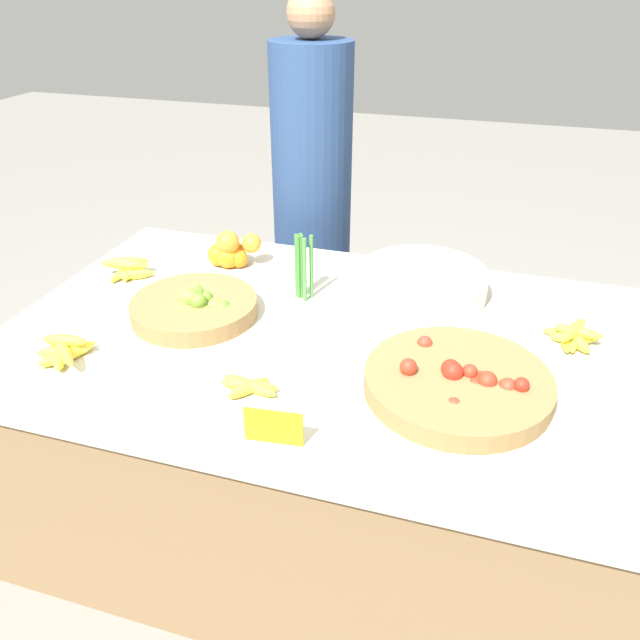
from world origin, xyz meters
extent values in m
plane|color=gray|center=(0.00, 0.00, 0.00)|extent=(12.00, 12.00, 0.00)
cube|color=olive|center=(0.00, 0.00, 0.33)|extent=(1.71, 1.10, 0.66)
cube|color=beige|center=(0.00, 0.00, 0.67)|extent=(1.79, 1.15, 0.01)
cylinder|color=olive|center=(-0.39, 0.00, 0.70)|extent=(0.37, 0.37, 0.05)
sphere|color=#6BA333|center=(-0.36, -0.02, 0.74)|extent=(0.05, 0.05, 0.05)
sphere|color=#6BA333|center=(-0.40, -0.03, 0.71)|extent=(0.04, 0.04, 0.04)
sphere|color=#7AB238|center=(-0.35, 0.03, 0.70)|extent=(0.04, 0.04, 0.04)
sphere|color=#7AB238|center=(-0.36, -0.04, 0.70)|extent=(0.05, 0.05, 0.05)
sphere|color=#7AB238|center=(-0.37, 0.02, 0.72)|extent=(0.06, 0.06, 0.06)
sphere|color=#6BA333|center=(-0.30, 0.00, 0.71)|extent=(0.05, 0.05, 0.05)
sphere|color=#6BA333|center=(-0.38, 0.00, 0.72)|extent=(0.04, 0.04, 0.04)
sphere|color=#89BC42|center=(-0.40, -0.01, 0.73)|extent=(0.06, 0.06, 0.06)
sphere|color=#7AB238|center=(-0.40, 0.01, 0.72)|extent=(0.04, 0.04, 0.04)
sphere|color=#89BC42|center=(-0.40, 0.04, 0.73)|extent=(0.04, 0.04, 0.04)
sphere|color=#7AB238|center=(-0.37, 0.02, 0.72)|extent=(0.04, 0.04, 0.04)
sphere|color=#89BC42|center=(-0.32, 0.00, 0.71)|extent=(0.04, 0.04, 0.04)
sphere|color=#6BA333|center=(-0.33, -0.03, 0.71)|extent=(0.04, 0.04, 0.04)
sphere|color=#89BC42|center=(-0.40, -0.01, 0.73)|extent=(0.05, 0.05, 0.05)
sphere|color=#6BA333|center=(-0.38, 0.01, 0.74)|extent=(0.05, 0.05, 0.05)
sphere|color=#6BA333|center=(-0.39, -0.01, 0.73)|extent=(0.06, 0.06, 0.06)
cylinder|color=olive|center=(0.40, -0.15, 0.70)|extent=(0.45, 0.45, 0.05)
sphere|color=red|center=(0.30, -0.04, 0.72)|extent=(0.04, 0.04, 0.04)
sphere|color=red|center=(0.45, -0.14, 0.70)|extent=(0.05, 0.05, 0.05)
sphere|color=red|center=(0.42, -0.14, 0.73)|extent=(0.04, 0.04, 0.04)
sphere|color=red|center=(0.51, -0.16, 0.72)|extent=(0.05, 0.05, 0.05)
sphere|color=red|center=(0.38, -0.16, 0.73)|extent=(0.05, 0.05, 0.05)
sphere|color=red|center=(0.37, -0.15, 0.73)|extent=(0.05, 0.05, 0.05)
sphere|color=red|center=(0.46, -0.16, 0.72)|extent=(0.05, 0.05, 0.05)
sphere|color=red|center=(0.44, -0.17, 0.70)|extent=(0.05, 0.05, 0.05)
sphere|color=red|center=(0.28, -0.18, 0.74)|extent=(0.04, 0.04, 0.04)
sphere|color=red|center=(0.54, -0.17, 0.73)|extent=(0.04, 0.04, 0.04)
sphere|color=red|center=(0.46, -0.10, 0.70)|extent=(0.05, 0.05, 0.05)
sphere|color=red|center=(0.40, -0.26, 0.71)|extent=(0.04, 0.04, 0.04)
sphere|color=red|center=(0.50, -0.11, 0.70)|extent=(0.04, 0.04, 0.04)
sphere|color=red|center=(0.34, -0.01, 0.70)|extent=(0.04, 0.04, 0.04)
sphere|color=orange|center=(-0.43, 0.34, 0.71)|extent=(0.08, 0.08, 0.08)
sphere|color=orange|center=(-0.43, 0.37, 0.71)|extent=(0.08, 0.08, 0.08)
sphere|color=orange|center=(-0.47, 0.34, 0.71)|extent=(0.08, 0.08, 0.08)
sphere|color=orange|center=(-0.40, 0.35, 0.70)|extent=(0.06, 0.06, 0.06)
sphere|color=orange|center=(-0.42, 0.34, 0.71)|extent=(0.07, 0.07, 0.07)
sphere|color=orange|center=(-0.43, 0.34, 0.71)|extent=(0.08, 0.08, 0.08)
sphere|color=orange|center=(-0.36, 0.38, 0.75)|extent=(0.07, 0.07, 0.07)
sphere|color=orange|center=(-0.43, 0.33, 0.76)|extent=(0.08, 0.08, 0.08)
cylinder|color=silver|center=(0.23, 0.32, 0.72)|extent=(0.39, 0.39, 0.09)
cube|color=orange|center=(0.04, -0.46, 0.71)|extent=(0.13, 0.02, 0.09)
cylinder|color=#428438|center=(-0.12, 0.20, 0.77)|extent=(0.01, 0.01, 0.21)
cylinder|color=#4C8E42|center=(-0.09, 0.21, 0.77)|extent=(0.01, 0.01, 0.21)
cylinder|color=#428438|center=(-0.13, 0.21, 0.77)|extent=(0.01, 0.01, 0.21)
cylinder|color=#428438|center=(-0.14, 0.21, 0.77)|extent=(0.01, 0.01, 0.21)
cylinder|color=#428438|center=(-0.13, 0.20, 0.77)|extent=(0.01, 0.01, 0.21)
cylinder|color=#4C8E42|center=(-0.10, 0.18, 0.77)|extent=(0.01, 0.01, 0.21)
ellipsoid|color=yellow|center=(-0.64, -0.27, 0.69)|extent=(0.16, 0.05, 0.03)
ellipsoid|color=yellow|center=(-0.62, -0.30, 0.69)|extent=(0.13, 0.08, 0.03)
ellipsoid|color=yellow|center=(-0.59, -0.30, 0.69)|extent=(0.08, 0.14, 0.03)
ellipsoid|color=yellow|center=(-0.60, -0.32, 0.69)|extent=(0.10, 0.13, 0.04)
ellipsoid|color=yellow|center=(-0.61, -0.32, 0.69)|extent=(0.10, 0.14, 0.03)
ellipsoid|color=yellow|center=(-0.61, -0.29, 0.72)|extent=(0.12, 0.05, 0.03)
ellipsoid|color=yellow|center=(-0.59, -0.33, 0.71)|extent=(0.13, 0.12, 0.03)
ellipsoid|color=yellow|center=(-0.09, -0.31, 0.69)|extent=(0.09, 0.11, 0.03)
ellipsoid|color=yellow|center=(-0.09, -0.30, 0.69)|extent=(0.16, 0.07, 0.03)
ellipsoid|color=yellow|center=(-0.09, -0.30, 0.69)|extent=(0.14, 0.05, 0.03)
ellipsoid|color=yellow|center=(-0.09, -0.30, 0.69)|extent=(0.15, 0.05, 0.03)
ellipsoid|color=yellow|center=(0.68, 0.16, 0.69)|extent=(0.04, 0.14, 0.03)
ellipsoid|color=yellow|center=(0.65, 0.17, 0.69)|extent=(0.03, 0.16, 0.03)
ellipsoid|color=yellow|center=(0.67, 0.16, 0.69)|extent=(0.11, 0.14, 0.04)
ellipsoid|color=yellow|center=(0.67, 0.18, 0.69)|extent=(0.15, 0.04, 0.03)
ellipsoid|color=yellow|center=(0.67, 0.16, 0.69)|extent=(0.12, 0.05, 0.03)
ellipsoid|color=yellow|center=(0.68, 0.16, 0.71)|extent=(0.13, 0.04, 0.03)
ellipsoid|color=yellow|center=(0.67, 0.16, 0.71)|extent=(0.09, 0.15, 0.03)
ellipsoid|color=yellow|center=(-0.72, 0.19, 0.69)|extent=(0.07, 0.16, 0.03)
ellipsoid|color=yellow|center=(-0.73, 0.16, 0.69)|extent=(0.04, 0.13, 0.03)
ellipsoid|color=yellow|center=(-0.69, 0.16, 0.69)|extent=(0.12, 0.09, 0.03)
ellipsoid|color=yellow|center=(-0.73, 0.18, 0.72)|extent=(0.15, 0.10, 0.04)
ellipsoid|color=yellow|center=(-0.72, 0.17, 0.71)|extent=(0.15, 0.06, 0.03)
cylinder|color=navy|center=(-0.32, 0.93, 0.67)|extent=(0.32, 0.32, 1.33)
sphere|color=#A87A56|center=(-0.32, 0.93, 1.42)|extent=(0.18, 0.18, 0.18)
camera|label=1|loc=(0.44, -1.42, 1.59)|focal=35.00mm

